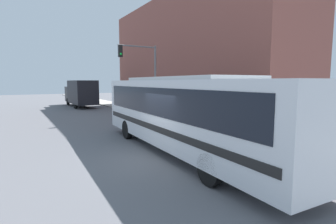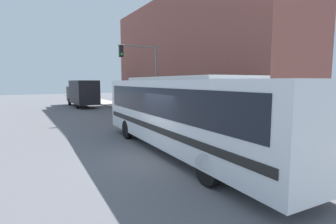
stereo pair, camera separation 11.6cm
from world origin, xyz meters
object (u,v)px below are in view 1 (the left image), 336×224
object	(u,v)px
pedestrian_near_corner	(150,103)
delivery_truck	(80,93)
fire_hydrant	(218,124)
traffic_light_pole	(144,68)
pedestrian_mid_block	(159,103)
city_bus	(184,110)

from	to	relation	value
pedestrian_near_corner	delivery_truck	bearing A→B (deg)	114.31
fire_hydrant	traffic_light_pole	distance (m)	8.76
delivery_truck	traffic_light_pole	world-z (taller)	traffic_light_pole
delivery_truck	fire_hydrant	world-z (taller)	delivery_truck
fire_hydrant	pedestrian_mid_block	distance (m)	9.29
delivery_truck	traffic_light_pole	xyz separation A→B (m)	(2.29, -12.75, 2.36)
traffic_light_pole	pedestrian_near_corner	size ratio (longest dim) A/B	3.42
city_bus	pedestrian_near_corner	size ratio (longest dim) A/B	7.27
traffic_light_pole	pedestrian_near_corner	xyz separation A→B (m)	(2.07, 3.08, -3.06)
fire_hydrant	traffic_light_pole	world-z (taller)	traffic_light_pole
city_bus	delivery_truck	bearing A→B (deg)	90.51
traffic_light_pole	delivery_truck	bearing A→B (deg)	100.19
fire_hydrant	traffic_light_pole	xyz separation A→B (m)	(-0.92, 7.97, 3.52)
traffic_light_pole	pedestrian_mid_block	size ratio (longest dim) A/B	3.15
city_bus	traffic_light_pole	xyz separation A→B (m)	(3.08, 10.43, 2.22)
pedestrian_near_corner	pedestrian_mid_block	bearing A→B (deg)	-89.93
fire_hydrant	traffic_light_pole	size ratio (longest dim) A/B	0.14
delivery_truck	pedestrian_mid_block	world-z (taller)	delivery_truck
pedestrian_mid_block	delivery_truck	bearing A→B (deg)	110.78
pedestrian_near_corner	fire_hydrant	bearing A→B (deg)	-95.96
delivery_truck	fire_hydrant	distance (m)	21.00
traffic_light_pole	pedestrian_mid_block	world-z (taller)	traffic_light_pole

